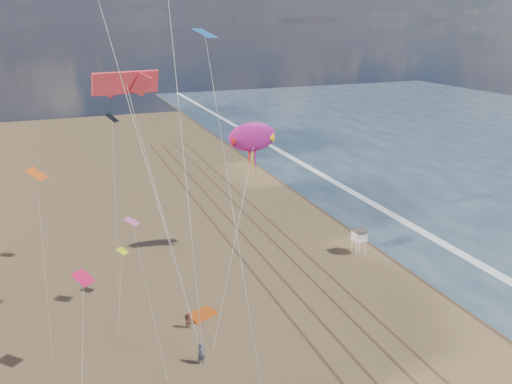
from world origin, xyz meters
TOP-DOWN VIEW (x-y plane):
  - wet_sand at (19.00, 40.00)m, footprint 260.00×260.00m
  - foam at (23.20, 40.00)m, footprint 260.00×260.00m
  - tracks at (2.55, 30.00)m, footprint 7.68×120.00m
  - lifeguard_stand at (11.99, 26.74)m, footprint 1.64×1.64m
  - grounded_kite at (-8.62, 20.74)m, footprint 2.81×2.30m
  - show_kite at (0.45, 31.22)m, footprint 7.19×8.27m
  - kite_flyer_a at (-10.43, 14.11)m, footprint 0.76×0.56m
  - kite_flyer_b at (-10.26, 19.19)m, footprint 0.94×0.93m
  - small_kites at (-15.16, 23.51)m, footprint 15.01×18.79m

SIDE VIEW (x-z plane):
  - wet_sand at x=19.00m, z-range 0.00..0.00m
  - foam at x=23.20m, z-range 0.00..0.00m
  - tracks at x=2.55m, z-range 0.00..0.01m
  - grounded_kite at x=-8.62m, z-range 0.00..0.28m
  - kite_flyer_b at x=-10.26m, z-range 0.00..1.53m
  - kite_flyer_a at x=-10.43m, z-range 0.00..1.91m
  - lifeguard_stand at x=11.99m, z-range 0.80..3.76m
  - show_kite at x=0.45m, z-range 2.82..24.99m
  - small_kites at x=-15.16m, z-range 3.69..24.39m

